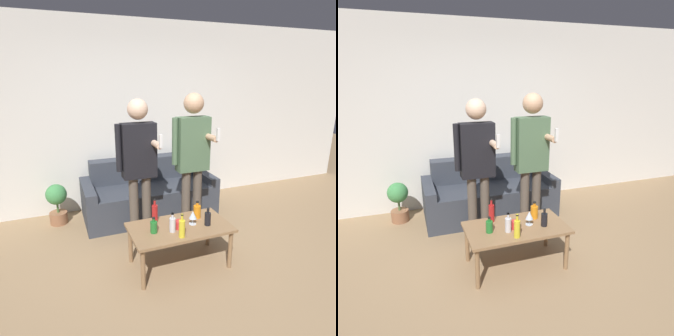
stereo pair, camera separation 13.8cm
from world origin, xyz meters
TOP-DOWN VIEW (x-y plane):
  - ground_plane at (0.00, 0.00)m, footprint 16.00×16.00m
  - wall_back at (0.00, 2.24)m, footprint 8.00×0.06m
  - couch at (-0.03, 1.75)m, footprint 1.83×0.81m
  - coffee_table at (-0.11, 0.43)m, footprint 1.04×0.57m
  - bottle_orange at (-0.40, 0.40)m, footprint 0.07×0.07m
  - bottle_green at (-0.22, 0.35)m, footprint 0.06×0.06m
  - bottle_dark at (-0.31, 0.62)m, footprint 0.06×0.06m
  - bottle_yellow at (-0.17, 0.22)m, footprint 0.06×0.06m
  - bottle_red at (0.15, 0.54)m, footprint 0.08×0.08m
  - bottle_clear at (0.17, 0.35)m, footprint 0.07×0.07m
  - wine_glass_near at (0.04, 0.42)m, footprint 0.08×0.08m
  - cup_on_table at (-0.13, 0.38)m, footprint 0.09×0.09m
  - person_standing_left at (-0.35, 1.04)m, footprint 0.45×0.43m
  - person_standing_right at (0.29, 0.98)m, footprint 0.45×0.44m
  - potted_plant at (-1.27, 1.89)m, footprint 0.27×0.27m

SIDE VIEW (x-z plane):
  - ground_plane at x=0.00m, z-range 0.00..0.00m
  - couch at x=-0.03m, z-range -0.10..0.69m
  - potted_plant at x=-1.27m, z-range 0.04..0.60m
  - coffee_table at x=-0.11m, z-range 0.18..0.63m
  - cup_on_table at x=-0.13m, z-range 0.45..0.54m
  - bottle_orange at x=-0.40m, z-range 0.44..0.60m
  - bottle_red at x=0.15m, z-range 0.43..0.62m
  - bottle_clear at x=0.17m, z-range 0.43..0.62m
  - bottle_green at x=-0.22m, z-range 0.43..0.63m
  - bottle_yellow at x=-0.17m, z-range 0.43..0.67m
  - wine_glass_near at x=0.04m, z-range 0.48..0.63m
  - bottle_dark at x=-0.31m, z-range 0.43..0.68m
  - person_standing_left at x=-0.35m, z-range 0.17..1.88m
  - person_standing_right at x=0.29m, z-range 0.18..1.94m
  - wall_back at x=0.00m, z-range 0.00..2.70m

